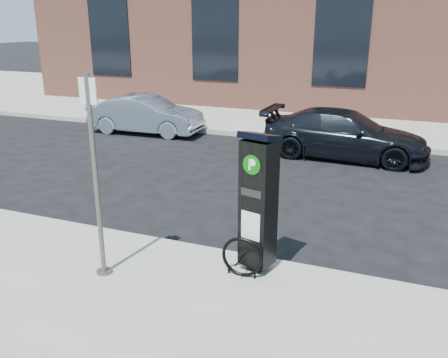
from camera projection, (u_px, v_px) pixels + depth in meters
The scene contains 10 objects.
ground at pixel (218, 258), 7.65m from camera, with size 120.00×120.00×0.00m, color black.
sidewalk_far at pixel (343, 109), 19.96m from camera, with size 60.00×12.00×0.15m, color gray.
curb_near at pixel (217, 255), 7.60m from camera, with size 60.00×0.12×0.16m, color #9E9B93.
curb_far at pixel (315, 141), 14.69m from camera, with size 60.00×0.12×0.16m, color #9E9B93.
building at pixel (360, 8), 21.30m from camera, with size 28.00×10.05×8.25m.
parking_kiosk at pixel (258, 201), 6.68m from camera, with size 0.57×0.53×2.09m.
sign_pole at pixel (96, 180), 6.46m from camera, with size 0.25×0.23×2.87m.
bike_rack at pixel (242, 257), 6.74m from camera, with size 0.61×0.06×0.61m.
car_silver at pixel (146, 115), 15.84m from camera, with size 1.34×3.83×1.26m, color #889BAE.
car_dark at pixel (344, 134), 13.04m from camera, with size 1.83×4.51×1.31m, color black.
Camera 1 is at (2.59, -6.32, 3.66)m, focal length 38.00 mm.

